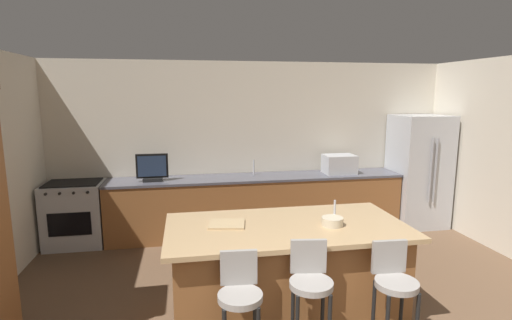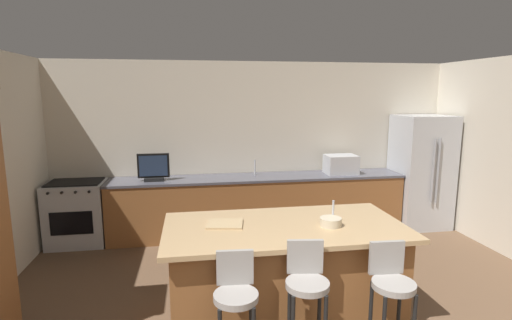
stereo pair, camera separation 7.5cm
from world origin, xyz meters
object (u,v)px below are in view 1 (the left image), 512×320
at_px(microwave, 339,164).
at_px(bar_stool_center, 310,293).
at_px(bar_stool_left, 240,304).
at_px(refrigerator, 418,171).
at_px(tv_monitor, 152,169).
at_px(kitchen_island, 286,269).
at_px(bar_stool_right, 394,292).
at_px(fruit_bowl, 332,221).
at_px(range_oven, 75,214).
at_px(cutting_board, 227,224).

relative_size(microwave, bar_stool_center, 0.48).
height_order(microwave, bar_stool_left, microwave).
relative_size(refrigerator, tv_monitor, 4.02).
bearing_deg(bar_stool_center, kitchen_island, 98.37).
xyz_separation_m(refrigerator, bar_stool_right, (-2.10, -2.97, -0.32)).
height_order(bar_stool_left, bar_stool_right, bar_stool_right).
bearing_deg(fruit_bowl, refrigerator, 44.05).
xyz_separation_m(kitchen_island, refrigerator, (2.79, 2.20, 0.43)).
height_order(refrigerator, tv_monitor, refrigerator).
xyz_separation_m(bar_stool_center, bar_stool_right, (0.69, -0.05, -0.03)).
distance_m(kitchen_island, microwave, 2.75).
distance_m(range_oven, tv_monitor, 1.26).
distance_m(kitchen_island, bar_stool_left, 0.91).
relative_size(bar_stool_right, cutting_board, 2.88).
relative_size(microwave, bar_stool_left, 0.50).
relative_size(kitchen_island, bar_stool_right, 2.35).
bearing_deg(bar_stool_left, cutting_board, 94.69).
bearing_deg(refrigerator, microwave, 177.31).
xyz_separation_m(bar_stool_center, fruit_bowl, (0.41, 0.63, 0.35)).
relative_size(tv_monitor, cutting_board, 1.33).
bearing_deg(fruit_bowl, kitchen_island, 167.70).
distance_m(refrigerator, bar_stool_right, 3.65).
height_order(kitchen_island, bar_stool_left, bar_stool_left).
xyz_separation_m(bar_stool_left, bar_stool_center, (0.56, 0.00, 0.03)).
relative_size(microwave, tv_monitor, 1.07).
height_order(range_oven, cutting_board, cutting_board).
bearing_deg(bar_stool_left, tv_monitor, 110.31).
xyz_separation_m(bar_stool_right, cutting_board, (-1.25, 0.87, 0.35)).
distance_m(range_oven, microwave, 3.99).
distance_m(bar_stool_left, fruit_bowl, 1.22).
height_order(kitchen_island, bar_stool_right, bar_stool_right).
height_order(kitchen_island, refrigerator, refrigerator).
bearing_deg(bar_stool_right, fruit_bowl, 114.89).
bearing_deg(tv_monitor, microwave, 1.04).
relative_size(microwave, cutting_board, 1.43).
distance_m(bar_stool_center, bar_stool_right, 0.69).
relative_size(kitchen_island, bar_stool_center, 2.27).
bearing_deg(refrigerator, fruit_bowl, -135.95).
distance_m(range_oven, bar_stool_right, 4.40).
relative_size(bar_stool_right, fruit_bowl, 4.77).
xyz_separation_m(tv_monitor, cutting_board, (0.85, -2.11, -0.16)).
height_order(bar_stool_left, fruit_bowl, fruit_bowl).
bearing_deg(microwave, fruit_bowl, -113.60).
bearing_deg(kitchen_island, cutting_board, 169.62).
distance_m(refrigerator, bar_stool_left, 4.45).
height_order(bar_stool_left, bar_stool_center, bar_stool_center).
bearing_deg(refrigerator, cutting_board, -147.95).
bearing_deg(tv_monitor, cutting_board, -68.14).
distance_m(microwave, tv_monitor, 2.86).
bearing_deg(refrigerator, bar_stool_right, -125.24).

